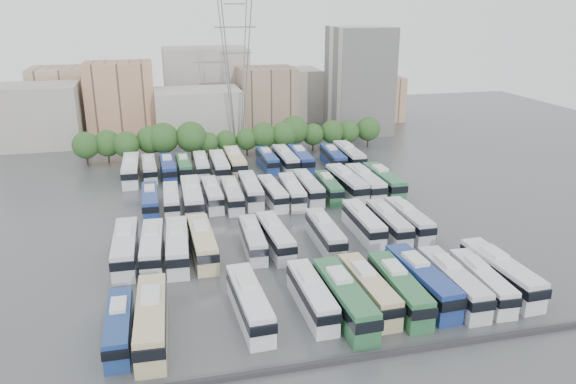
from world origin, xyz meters
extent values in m
plane|color=#424447|center=(0.00, 0.00, 0.00)|extent=(220.00, 220.00, 0.00)
cube|color=#2D2D30|center=(0.00, -33.00, 0.25)|extent=(56.00, 0.50, 0.50)
cylinder|color=black|center=(-30.35, 42.02, 1.14)|extent=(0.36, 0.36, 2.27)
sphere|color=#234C1E|center=(-30.35, 42.02, 4.22)|extent=(5.46, 5.46, 5.46)
cylinder|color=black|center=(-26.19, 42.75, 1.13)|extent=(0.36, 0.36, 2.27)
sphere|color=#234C1E|center=(-26.19, 42.75, 4.21)|extent=(5.45, 5.45, 5.45)
cylinder|color=black|center=(-22.43, 41.25, 1.11)|extent=(0.36, 0.36, 2.22)
sphere|color=#234C1E|center=(-22.43, 41.25, 4.13)|extent=(5.34, 5.34, 5.34)
cylinder|color=black|center=(-17.57, 42.83, 1.21)|extent=(0.36, 0.36, 2.42)
sphere|color=#234C1E|center=(-17.57, 42.83, 4.49)|extent=(5.80, 5.80, 5.80)
cylinder|color=black|center=(-14.90, 41.82, 1.32)|extent=(0.36, 0.36, 2.65)
sphere|color=#234C1E|center=(-14.90, 41.82, 4.91)|extent=(6.35, 6.35, 6.35)
cylinder|color=black|center=(-9.23, 41.32, 1.34)|extent=(0.36, 0.36, 2.67)
sphere|color=#234C1E|center=(-9.23, 41.32, 4.96)|extent=(6.42, 6.42, 6.42)
cylinder|color=black|center=(-5.76, 41.60, 0.92)|extent=(0.36, 0.36, 1.85)
sphere|color=#234C1E|center=(-5.76, 41.60, 3.43)|extent=(4.44, 4.44, 4.44)
cylinder|color=black|center=(-1.80, 42.19, 0.94)|extent=(0.36, 0.36, 1.87)
sphere|color=#234C1E|center=(-1.80, 42.19, 3.48)|extent=(4.50, 4.50, 4.50)
cylinder|color=black|center=(2.60, 41.90, 0.98)|extent=(0.36, 0.36, 1.96)
sphere|color=#234C1E|center=(2.60, 41.90, 3.63)|extent=(4.70, 4.70, 4.70)
cylinder|color=black|center=(6.30, 41.74, 1.17)|extent=(0.36, 0.36, 2.34)
sphere|color=#234C1E|center=(6.30, 41.74, 4.34)|extent=(5.61, 5.61, 5.61)
cylinder|color=black|center=(10.66, 41.17, 1.17)|extent=(0.36, 0.36, 2.33)
sphere|color=#234C1E|center=(10.66, 41.17, 4.33)|extent=(5.60, 5.60, 5.60)
cylinder|color=black|center=(13.35, 42.82, 1.31)|extent=(0.36, 0.36, 2.63)
sphere|color=#234C1E|center=(13.35, 42.82, 4.88)|extent=(6.31, 6.31, 6.31)
cylinder|color=black|center=(17.65, 42.52, 1.02)|extent=(0.36, 0.36, 2.03)
sphere|color=#234C1E|center=(17.65, 42.52, 3.77)|extent=(4.87, 4.87, 4.87)
cylinder|color=black|center=(22.13, 42.59, 1.09)|extent=(0.36, 0.36, 2.18)
sphere|color=#234C1E|center=(22.13, 42.59, 4.04)|extent=(5.23, 5.23, 5.23)
cylinder|color=black|center=(26.15, 42.84, 1.04)|extent=(0.36, 0.36, 2.09)
sphere|color=#234C1E|center=(26.15, 42.84, 3.88)|extent=(5.01, 5.01, 5.01)
cylinder|color=black|center=(30.83, 42.75, 1.14)|extent=(0.36, 0.36, 2.28)
sphere|color=#234C1E|center=(30.83, 42.75, 4.23)|extent=(5.47, 5.47, 5.47)
cube|color=#9E998E|center=(-42.00, 62.00, 7.00)|extent=(18.00, 14.00, 14.00)
cube|color=tan|center=(-24.00, 68.00, 9.00)|extent=(16.00, 12.00, 18.00)
cube|color=#ADA89E|center=(-6.00, 60.00, 6.00)|extent=(20.00, 14.00, 12.00)
cube|color=gray|center=(12.00, 66.00, 8.00)|extent=(14.00, 12.00, 16.00)
cube|color=gray|center=(-2.00, 80.00, 10.00)|extent=(22.00, 16.00, 20.00)
cube|color=tan|center=(-38.00, 78.00, 8.00)|extent=(16.00, 14.00, 16.00)
cube|color=#A39E93|center=(20.00, 78.00, 7.00)|extent=(18.00, 14.00, 14.00)
cube|color=tan|center=(44.00, 72.00, 6.00)|extent=(14.00, 12.00, 12.00)
cube|color=gray|center=(-14.00, 74.00, 5.00)|extent=(12.00, 10.00, 10.00)
cube|color=silver|center=(34.00, 58.00, 13.00)|extent=(14.00, 14.00, 26.00)
cylinder|color=slate|center=(0.00, 48.00, 17.00)|extent=(2.90, 2.91, 33.83)
cylinder|color=slate|center=(0.00, 52.00, 17.00)|extent=(2.90, 2.91, 33.83)
cylinder|color=slate|center=(4.00, 48.00, 17.00)|extent=(2.90, 2.91, 33.83)
cylinder|color=slate|center=(4.00, 52.00, 17.00)|extent=(2.90, 2.91, 33.83)
cube|color=slate|center=(2.00, 50.00, 31.28)|extent=(4.50, 0.30, 0.30)
cube|color=slate|center=(2.00, 50.00, 26.52)|extent=(9.00, 0.30, 0.30)
cube|color=slate|center=(2.00, 50.00, 21.08)|extent=(7.00, 0.30, 0.30)
cube|color=navy|center=(-21.48, -24.41, 1.55)|extent=(2.47, 10.96, 3.10)
cube|color=black|center=(-21.48, -24.54, 2.14)|extent=(2.58, 11.12, 0.91)
cube|color=silver|center=(-21.46, -23.04, 3.30)|extent=(1.59, 2.93, 0.40)
cube|color=#C6B788|center=(-18.35, -24.60, 1.88)|extent=(3.34, 13.36, 3.76)
cube|color=black|center=(-18.35, -24.77, 2.60)|extent=(3.48, 13.56, 1.10)
cube|color=silver|center=(-18.28, -22.95, 4.00)|extent=(2.02, 3.61, 0.49)
cube|color=silver|center=(-8.28, -23.33, 1.75)|extent=(3.16, 12.49, 3.51)
cube|color=black|center=(-8.28, -23.49, 2.43)|extent=(3.29, 12.68, 1.03)
cube|color=silver|center=(-8.35, -21.79, 3.74)|extent=(1.89, 3.37, 0.45)
cube|color=silver|center=(-1.45, -23.23, 1.67)|extent=(2.67, 11.81, 3.34)
cube|color=black|center=(-1.45, -23.38, 2.31)|extent=(2.79, 11.99, 0.98)
cube|color=silver|center=(-1.47, -21.76, 3.55)|extent=(1.71, 3.17, 0.43)
cube|color=#2D6B40|center=(1.62, -25.04, 1.88)|extent=(3.14, 13.30, 3.75)
cube|color=black|center=(1.63, -25.21, 2.59)|extent=(3.28, 13.51, 1.10)
cube|color=silver|center=(1.58, -23.39, 3.99)|extent=(1.96, 3.58, 0.49)
cube|color=#C3B586|center=(4.94, -23.53, 1.74)|extent=(2.99, 12.33, 3.47)
cube|color=black|center=(4.94, -23.68, 2.40)|extent=(3.12, 12.52, 1.02)
cube|color=silver|center=(4.89, -22.00, 3.70)|extent=(1.84, 3.32, 0.45)
cube|color=#2D693E|center=(8.23, -24.29, 1.78)|extent=(2.95, 12.65, 3.57)
cube|color=black|center=(8.23, -24.44, 2.47)|extent=(3.08, 12.84, 1.05)
cube|color=silver|center=(8.27, -22.71, 3.80)|extent=(1.86, 3.40, 0.46)
cube|color=navy|center=(11.39, -23.36, 1.87)|extent=(3.35, 13.29, 3.74)
cube|color=black|center=(11.40, -23.53, 2.58)|extent=(3.49, 13.49, 1.10)
cube|color=silver|center=(11.32, -21.71, 3.98)|extent=(2.01, 3.59, 0.48)
cube|color=silver|center=(14.75, -24.32, 1.78)|extent=(2.80, 12.60, 3.56)
cube|color=black|center=(14.74, -24.47, 2.46)|extent=(2.93, 12.79, 1.05)
cube|color=silver|center=(14.76, -22.74, 3.79)|extent=(1.82, 3.37, 0.46)
cube|color=silver|center=(18.21, -24.70, 1.63)|extent=(3.04, 11.62, 3.26)
cube|color=black|center=(18.20, -24.85, 2.25)|extent=(3.16, 11.80, 0.96)
cube|color=silver|center=(18.29, -23.27, 3.47)|extent=(1.79, 3.15, 0.42)
cube|color=silver|center=(21.32, -23.65, 1.83)|extent=(3.20, 13.00, 3.66)
cube|color=black|center=(21.33, -23.81, 2.53)|extent=(3.34, 13.20, 1.08)
cube|color=silver|center=(21.26, -22.04, 3.90)|extent=(1.95, 3.51, 0.47)
cube|color=silver|center=(-21.39, -6.12, 1.84)|extent=(3.03, 13.06, 3.69)
cube|color=black|center=(-21.39, -6.29, 2.55)|extent=(3.16, 13.26, 1.08)
cube|color=silver|center=(-21.36, -4.50, 3.92)|extent=(1.91, 3.51, 0.48)
cube|color=silver|center=(-18.04, -6.48, 1.73)|extent=(3.22, 12.29, 3.45)
cube|color=black|center=(-18.05, -6.63, 2.38)|extent=(3.35, 12.48, 1.01)
cube|color=silver|center=(-17.96, -4.96, 3.67)|extent=(1.89, 3.33, 0.45)
cube|color=silver|center=(-14.85, -6.95, 1.79)|extent=(3.30, 12.77, 3.59)
cube|color=black|center=(-14.86, -7.11, 2.48)|extent=(3.43, 12.97, 1.05)
cube|color=silver|center=(-14.78, -5.37, 3.82)|extent=(1.95, 3.46, 0.46)
cube|color=beige|center=(-11.62, -6.68, 1.79)|extent=(2.92, 12.66, 3.57)
cube|color=black|center=(-11.62, -6.84, 2.47)|extent=(3.05, 12.85, 1.05)
cube|color=silver|center=(-11.66, -5.10, 3.80)|extent=(1.85, 3.40, 0.46)
cube|color=silver|center=(-4.90, -6.56, 1.56)|extent=(2.69, 11.09, 3.12)
cube|color=black|center=(-4.90, -6.69, 2.16)|extent=(2.81, 11.26, 0.92)
cube|color=silver|center=(-4.86, -5.18, 3.32)|extent=(1.65, 2.99, 0.40)
cube|color=silver|center=(-1.87, -6.82, 1.67)|extent=(3.05, 11.92, 3.35)
cube|color=black|center=(-1.86, -6.97, 2.31)|extent=(3.18, 12.10, 0.98)
cube|color=silver|center=(-1.94, -5.34, 3.56)|extent=(1.82, 3.22, 0.43)
cube|color=silver|center=(5.02, -7.26, 1.68)|extent=(2.69, 11.88, 3.36)
cube|color=black|center=(5.02, -7.41, 2.32)|extent=(2.81, 12.06, 0.99)
cube|color=silver|center=(5.04, -5.78, 3.57)|extent=(1.72, 3.18, 0.43)
cube|color=silver|center=(11.47, -4.93, 1.69)|extent=(2.70, 11.96, 3.38)
cube|color=black|center=(11.47, -5.08, 2.34)|extent=(2.82, 12.14, 0.99)
cube|color=silver|center=(11.49, -3.44, 3.60)|extent=(1.73, 3.20, 0.44)
cube|color=silver|center=(15.02, -5.73, 1.68)|extent=(2.67, 11.87, 3.35)
cube|color=black|center=(15.02, -5.87, 2.32)|extent=(2.79, 12.05, 0.99)
cube|color=silver|center=(15.04, -4.25, 3.57)|extent=(1.72, 3.18, 0.43)
cube|color=silver|center=(18.28, -5.37, 1.68)|extent=(2.60, 11.90, 3.37)
cube|color=black|center=(18.28, -5.52, 2.33)|extent=(2.72, 12.08, 0.99)
cube|color=silver|center=(18.27, -3.89, 3.58)|extent=(1.70, 3.18, 0.44)
cube|color=navy|center=(-18.09, 12.18, 1.60)|extent=(2.41, 11.32, 3.21)
cube|color=black|center=(-18.09, 12.04, 2.22)|extent=(2.53, 11.49, 0.94)
cube|color=silver|center=(-18.09, 13.60, 3.41)|extent=(1.61, 3.02, 0.41)
cube|color=silver|center=(-14.81, 12.00, 1.54)|extent=(2.52, 10.91, 3.08)
cube|color=black|center=(-14.81, 11.87, 2.13)|extent=(2.63, 11.08, 0.91)
cube|color=silver|center=(-14.79, 13.36, 3.28)|extent=(1.60, 2.93, 0.40)
cube|color=silver|center=(-11.57, 11.25, 1.90)|extent=(3.03, 13.43, 3.79)
cube|color=black|center=(-11.57, 11.08, 2.62)|extent=(3.17, 13.63, 1.12)
cube|color=silver|center=(-11.55, 12.92, 4.04)|extent=(1.95, 3.60, 0.49)
cube|color=silver|center=(-8.20, 12.89, 1.62)|extent=(2.59, 11.47, 3.24)
cube|color=black|center=(-8.19, 12.74, 2.24)|extent=(2.70, 11.64, 0.95)
cube|color=silver|center=(-8.22, 14.32, 3.45)|extent=(1.66, 3.07, 0.42)
cube|color=silver|center=(-5.04, 11.60, 1.65)|extent=(2.71, 11.68, 3.30)
cube|color=black|center=(-5.04, 11.46, 2.28)|extent=(2.83, 11.86, 0.97)
cube|color=silver|center=(-5.01, 13.06, 3.51)|extent=(1.71, 3.13, 0.43)
cube|color=silver|center=(-1.62, 13.36, 1.73)|extent=(2.96, 12.30, 3.47)
cube|color=black|center=(-1.63, 13.20, 2.40)|extent=(3.09, 12.49, 1.02)
cube|color=silver|center=(-1.58, 14.89, 3.69)|extent=(1.83, 3.31, 0.45)
cube|color=silver|center=(1.66, 11.24, 1.62)|extent=(2.95, 11.56, 3.25)
cube|color=black|center=(1.67, 11.09, 2.24)|extent=(3.07, 11.74, 0.96)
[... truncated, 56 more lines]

